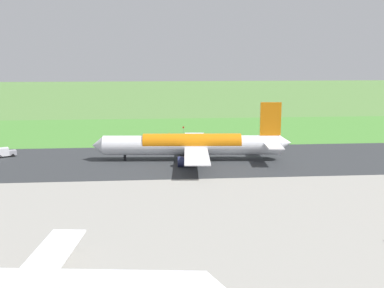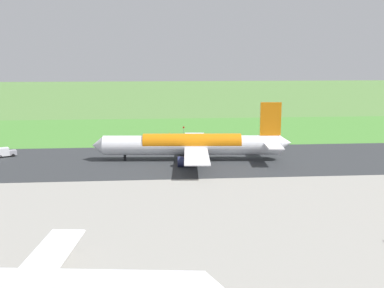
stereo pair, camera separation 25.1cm
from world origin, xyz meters
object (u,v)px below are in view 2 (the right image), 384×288
airliner_parked_mid (26,287)px  traffic_cone_orange (169,133)px  service_truck_fuel (4,152)px  no_stopping_sign (184,130)px  airliner_main (193,145)px

airliner_parked_mid → traffic_cone_orange: (-19.68, -119.00, -3.17)m
service_truck_fuel → no_stopping_sign: size_ratio=2.18×
no_stopping_sign → airliner_parked_mid: bearing=78.1°
airliner_parked_mid → traffic_cone_orange: bearing=-99.4°
airliner_parked_mid → airliner_main: bearing=-108.2°
service_truck_fuel → traffic_cone_orange: service_truck_fuel is taller
airliner_main → service_truck_fuel: size_ratio=8.73×
airliner_main → traffic_cone_orange: 44.41m
service_truck_fuel → traffic_cone_orange: bearing=-143.2°
no_stopping_sign → traffic_cone_orange: size_ratio=5.18×
airliner_parked_mid → service_truck_fuel: bearing=-71.6°
airliner_main → no_stopping_sign: bearing=-90.2°
airliner_parked_mid → no_stopping_sign: airliner_parked_mid is taller
airliner_main → airliner_parked_mid: (24.68, 75.06, -0.91)m
airliner_main → traffic_cone_orange: airliner_main is taller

